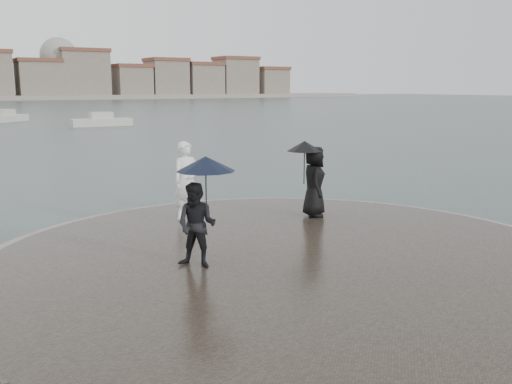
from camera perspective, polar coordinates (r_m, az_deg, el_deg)
ground at (r=8.94m, az=16.48°, el=-14.10°), size 400.00×400.00×0.00m
kerb_ring at (r=11.36m, az=3.39°, el=-7.45°), size 12.50×12.50×0.32m
quay_tip at (r=11.35m, az=3.39°, el=-7.35°), size 11.90×11.90×0.36m
statue at (r=14.31m, az=-6.94°, el=1.13°), size 0.75×0.52×1.96m
visitor_left at (r=10.52m, az=-5.66°, el=-1.35°), size 1.28×1.14×2.04m
visitor_right at (r=14.59m, az=5.66°, el=1.71°), size 1.18×1.08×1.95m
boats at (r=59.96m, az=-19.86°, el=6.78°), size 12.23×14.54×1.50m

